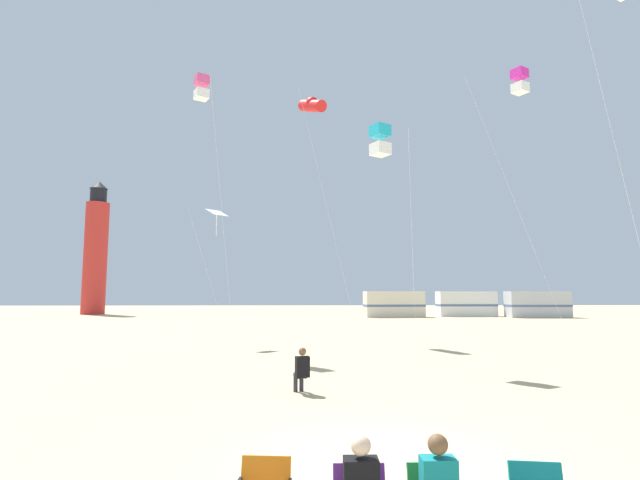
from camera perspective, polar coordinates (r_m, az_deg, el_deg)
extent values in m
plane|color=#CCB584|center=(8.01, 7.71, -24.64)|extent=(200.00, 200.00, 0.00)
cube|color=orange|center=(5.68, -6.37, -25.85)|extent=(0.53, 0.19, 0.40)
sphere|color=beige|center=(5.13, 4.80, -22.88)|extent=(0.20, 0.20, 0.20)
sphere|color=brown|center=(5.26, 13.65, -22.28)|extent=(0.20, 0.20, 0.20)
cube|color=black|center=(12.75, -2.08, -14.64)|extent=(0.39, 0.31, 0.52)
sphere|color=brown|center=(12.70, -2.08, -12.94)|extent=(0.20, 0.20, 0.20)
cylinder|color=#2D2D38|center=(12.98, -1.98, -15.56)|extent=(0.23, 0.38, 0.13)
cylinder|color=#2D2D38|center=(13.17, -2.19, -16.44)|extent=(0.11, 0.11, 0.42)
cylinder|color=#2D2D38|center=(12.93, -2.68, -15.59)|extent=(0.23, 0.38, 0.13)
cylinder|color=#2D2D38|center=(13.12, -2.89, -16.48)|extent=(0.11, 0.11, 0.42)
cylinder|color=silver|center=(26.41, 1.03, 3.00)|extent=(3.38, 1.78, 13.62)
cylinder|color=red|center=(29.84, -0.93, 15.48)|extent=(1.78, 2.53, 1.48)
sphere|color=red|center=(29.90, -0.93, 15.75)|extent=(0.76, 0.76, 0.76)
cylinder|color=silver|center=(17.61, 31.75, 7.52)|extent=(0.96, 1.83, 12.91)
cylinder|color=silver|center=(24.09, -12.95, -4.24)|extent=(2.22, 0.26, 6.67)
cube|color=white|center=(25.48, -12.02, 3.17)|extent=(1.22, 1.22, 0.40)
cylinder|color=white|center=(25.38, -12.06, 1.72)|extent=(0.04, 0.04, 1.10)
cylinder|color=silver|center=(21.95, 22.05, 3.76)|extent=(3.22, 2.32, 12.39)
cube|color=#D826A5|center=(25.70, 22.36, 17.58)|extent=(0.82, 0.82, 0.44)
cube|color=white|center=(25.43, 22.43, 16.13)|extent=(0.82, 0.82, 0.44)
cylinder|color=silver|center=(22.41, -11.43, 3.08)|extent=(0.98, 2.37, 12.28)
cube|color=#E54C8C|center=(24.95, -13.70, 17.74)|extent=(0.82, 0.82, 0.44)
cube|color=white|center=(24.68, -13.74, 16.25)|extent=(0.82, 0.82, 0.44)
cylinder|color=silver|center=(17.70, 10.78, -1.08)|extent=(0.61, 2.12, 8.22)
cube|color=#1EB2D1|center=(18.72, 7.06, 12.57)|extent=(0.82, 0.82, 0.44)
cube|color=white|center=(18.50, 7.09, 10.51)|extent=(0.82, 0.82, 0.44)
cylinder|color=red|center=(67.03, -24.87, -1.92)|extent=(2.80, 2.80, 14.00)
cylinder|color=black|center=(68.01, -24.56, 4.73)|extent=(2.00, 2.00, 1.80)
cone|color=black|center=(68.28, -24.50, 5.88)|extent=(2.20, 2.20, 1.00)
cube|color=beige|center=(53.99, 8.65, -7.46)|extent=(6.56, 2.78, 2.80)
cube|color=#4C608C|center=(54.00, 8.66, -7.61)|extent=(6.60, 2.82, 0.24)
cube|color=white|center=(57.76, 16.77, -7.19)|extent=(6.42, 2.36, 2.80)
cube|color=#4C608C|center=(57.76, 16.77, -7.32)|extent=(6.46, 2.40, 0.24)
cube|color=#B7BABF|center=(57.58, 24.15, -6.91)|extent=(6.47, 2.52, 2.80)
cube|color=#4C608C|center=(57.58, 24.16, -7.05)|extent=(6.52, 2.56, 0.24)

